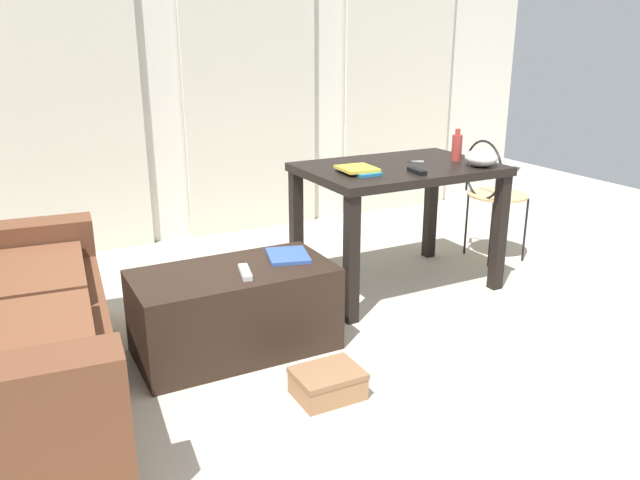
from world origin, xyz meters
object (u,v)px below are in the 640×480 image
Objects in this scene: craft_table at (398,184)px; tv_remote_on_table at (417,171)px; bowl at (481,158)px; bottle_near at (457,147)px; shoebox at (328,383)px; book_stack at (358,170)px; coffee_table at (235,310)px; wire_chair at (491,186)px; magazine at (288,256)px; tv_remote_primary at (245,272)px; scissors at (413,161)px.

tv_remote_on_table is at bearing -100.78° from craft_table.
bottle_near is at bearing 93.29° from bowl.
book_stack is at bearing 52.77° from shoebox.
shoebox is (-1.43, -0.70, -0.77)m from bowl.
wire_chair is at bearing 12.74° from coffee_table.
bottle_near is 0.50m from tv_remote_on_table.
shoebox is at bearing -71.14° from coffee_table.
magazine is (-0.85, -0.07, -0.35)m from tv_remote_on_table.
bottle_near is 1.40m from magazine.
bottle_near is at bearing 32.91° from shoebox.
tv_remote_on_table reaches higher than coffee_table.
tv_remote_on_table reaches higher than craft_table.
bottle_near reaches higher than magazine.
bottle_near is (1.62, 0.31, 0.65)m from coffee_table.
bowl reaches higher than craft_table.
tv_remote_on_table is at bearing 36.54° from shoebox.
magazine is (0.29, 0.13, -0.00)m from tv_remote_primary.
tv_remote_primary is (0.03, -0.09, 0.23)m from coffee_table.
bowl is at bearing -32.37° from craft_table.
wire_chair is 4.63× the size of tv_remote_primary.
bowl is (0.01, -0.22, -0.04)m from bottle_near.
magazine is (-1.76, -0.43, -0.09)m from wire_chair.
bowl reaches higher than wire_chair.
book_stack is at bearing -171.23° from wire_chair.
scissors is (1.36, 0.41, 0.57)m from coffee_table.
wire_chair is 2.90× the size of shoebox.
bowl is 0.77m from book_stack.
magazine is at bearing -160.59° from craft_table.
craft_table is 3.95× the size of book_stack.
tv_remote_on_table is at bearing 23.06° from tv_remote_primary.
tv_remote_on_table is 1.41m from shoebox.
magazine is at bearing 37.48° from tv_remote_primary.
bowl is at bearing -14.20° from book_stack.
craft_table is 0.45m from bottle_near.
tv_remote_on_table is at bearing -156.01° from bottle_near.
tv_remote_on_table is (1.17, 0.11, 0.58)m from coffee_table.
bowl is at bearing -140.13° from wire_chair.
craft_table reaches higher than coffee_table.
book_stack is at bearing -165.31° from scissors.
tv_remote_on_table is at bearing -122.11° from scissors.
coffee_table is 3.34× the size of book_stack.
bowl is 1.37m from magazine.
shoebox is at bearing -136.45° from craft_table.
bowl is 1.66m from tv_remote_primary.
bottle_near is (0.40, -0.05, 0.20)m from craft_table.
bottle_near is 1.02× the size of bowl.
bowl is at bearing 26.14° from shoebox.
book_stack is at bearing -167.81° from craft_table.
magazine reaches higher than shoebox.
bottle_near is 1.87m from shoebox.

